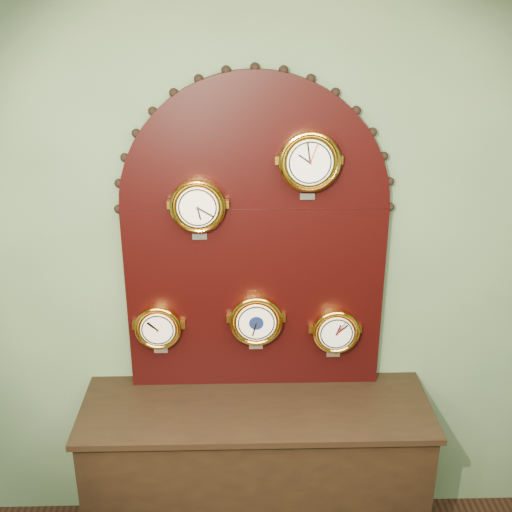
{
  "coord_description": "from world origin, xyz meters",
  "views": [
    {
      "loc": [
        -0.06,
        -0.29,
        2.62
      ],
      "look_at": [
        0.0,
        2.25,
        1.58
      ],
      "focal_mm": 45.29,
      "sensor_mm": 36.0,
      "label": 1
    }
  ],
  "objects_px": {
    "display_board": "(255,230)",
    "barometer": "(256,320)",
    "shop_counter": "(256,479)",
    "roman_clock": "(198,205)",
    "arabic_clock": "(309,161)",
    "hygrometer": "(158,327)",
    "tide_clock": "(336,330)"
  },
  "relations": [
    {
      "from": "display_board",
      "to": "barometer",
      "type": "xyz_separation_m",
      "value": [
        0.0,
        -0.07,
        -0.42
      ]
    },
    {
      "from": "barometer",
      "to": "shop_counter",
      "type": "bearing_deg",
      "value": -91.45
    },
    {
      "from": "display_board",
      "to": "barometer",
      "type": "height_order",
      "value": "display_board"
    },
    {
      "from": "roman_clock",
      "to": "arabic_clock",
      "type": "bearing_deg",
      "value": -0.06
    },
    {
      "from": "display_board",
      "to": "arabic_clock",
      "type": "distance_m",
      "value": 0.41
    },
    {
      "from": "roman_clock",
      "to": "barometer",
      "type": "distance_m",
      "value": 0.62
    },
    {
      "from": "display_board",
      "to": "hygrometer",
      "type": "xyz_separation_m",
      "value": [
        -0.45,
        -0.07,
        -0.45
      ]
    },
    {
      "from": "shop_counter",
      "to": "barometer",
      "type": "xyz_separation_m",
      "value": [
        0.0,
        0.15,
        0.8
      ]
    },
    {
      "from": "display_board",
      "to": "hygrometer",
      "type": "distance_m",
      "value": 0.64
    },
    {
      "from": "display_board",
      "to": "roman_clock",
      "type": "relative_size",
      "value": 5.25
    },
    {
      "from": "display_board",
      "to": "tide_clock",
      "type": "distance_m",
      "value": 0.62
    },
    {
      "from": "shop_counter",
      "to": "display_board",
      "type": "distance_m",
      "value": 1.25
    },
    {
      "from": "shop_counter",
      "to": "display_board",
      "type": "xyz_separation_m",
      "value": [
        0.0,
        0.22,
        1.23
      ]
    },
    {
      "from": "arabic_clock",
      "to": "barometer",
      "type": "height_order",
      "value": "arabic_clock"
    },
    {
      "from": "display_board",
      "to": "tide_clock",
      "type": "xyz_separation_m",
      "value": [
        0.38,
        -0.07,
        -0.49
      ]
    },
    {
      "from": "shop_counter",
      "to": "tide_clock",
      "type": "bearing_deg",
      "value": 22.02
    },
    {
      "from": "roman_clock",
      "to": "arabic_clock",
      "type": "relative_size",
      "value": 0.93
    },
    {
      "from": "shop_counter",
      "to": "roman_clock",
      "type": "xyz_separation_m",
      "value": [
        -0.25,
        0.15,
        1.37
      ]
    },
    {
      "from": "hygrometer",
      "to": "barometer",
      "type": "distance_m",
      "value": 0.46
    },
    {
      "from": "arabic_clock",
      "to": "display_board",
      "type": "bearing_deg",
      "value": 163.63
    },
    {
      "from": "hygrometer",
      "to": "tide_clock",
      "type": "distance_m",
      "value": 0.83
    },
    {
      "from": "arabic_clock",
      "to": "roman_clock",
      "type": "bearing_deg",
      "value": 179.94
    },
    {
      "from": "hygrometer",
      "to": "arabic_clock",
      "type": "bearing_deg",
      "value": -0.1
    },
    {
      "from": "arabic_clock",
      "to": "hygrometer",
      "type": "bearing_deg",
      "value": 179.9
    },
    {
      "from": "tide_clock",
      "to": "roman_clock",
      "type": "bearing_deg",
      "value": -179.96
    },
    {
      "from": "roman_clock",
      "to": "shop_counter",
      "type": "bearing_deg",
      "value": -31.62
    },
    {
      "from": "shop_counter",
      "to": "arabic_clock",
      "type": "distance_m",
      "value": 1.58
    },
    {
      "from": "shop_counter",
      "to": "barometer",
      "type": "relative_size",
      "value": 5.35
    },
    {
      "from": "roman_clock",
      "to": "barometer",
      "type": "xyz_separation_m",
      "value": [
        0.25,
        -0.0,
        -0.56
      ]
    },
    {
      "from": "roman_clock",
      "to": "tide_clock",
      "type": "height_order",
      "value": "roman_clock"
    },
    {
      "from": "shop_counter",
      "to": "display_board",
      "type": "bearing_deg",
      "value": 90.0
    },
    {
      "from": "shop_counter",
      "to": "hygrometer",
      "type": "xyz_separation_m",
      "value": [
        -0.45,
        0.15,
        0.77
      ]
    }
  ]
}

